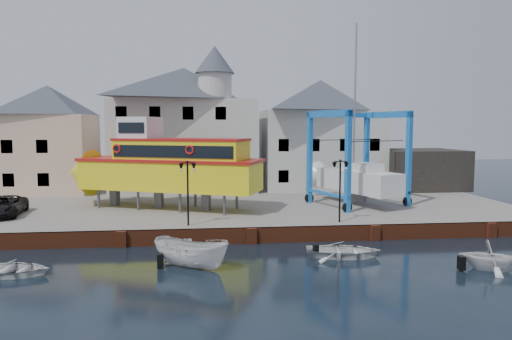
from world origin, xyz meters
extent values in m
plane|color=black|center=(0.00, 0.00, 0.00)|extent=(140.00, 140.00, 0.00)
cube|color=slate|center=(0.00, 11.00, 0.50)|extent=(44.00, 22.00, 1.00)
cube|color=maroon|center=(0.00, 0.12, 0.50)|extent=(44.00, 0.25, 1.00)
cube|color=maroon|center=(-8.00, -0.05, 0.50)|extent=(0.60, 0.36, 1.00)
cube|color=maroon|center=(0.00, -0.05, 0.50)|extent=(0.60, 0.36, 1.00)
cube|color=maroon|center=(8.00, -0.05, 0.50)|extent=(0.60, 0.36, 1.00)
cube|color=maroon|center=(16.00, -0.05, 0.50)|extent=(0.60, 0.36, 1.00)
cube|color=#DCB293|center=(-18.00, 18.00, 4.75)|extent=(8.00, 7.00, 7.50)
pyramid|color=#363D44|center=(-18.00, 18.00, 9.90)|extent=(8.00, 7.00, 2.80)
cube|color=black|center=(-20.50, 14.54, 2.60)|extent=(1.00, 0.08, 1.20)
cube|color=black|center=(-17.50, 14.54, 2.60)|extent=(1.00, 0.08, 1.20)
cube|color=black|center=(-20.50, 14.54, 5.60)|extent=(1.00, 0.08, 1.20)
cube|color=black|center=(-17.50, 14.54, 5.60)|extent=(1.00, 0.08, 1.20)
cube|color=beige|center=(-5.00, 18.50, 5.50)|extent=(14.00, 8.00, 9.00)
pyramid|color=#363D44|center=(-5.00, 18.50, 11.60)|extent=(14.00, 8.00, 3.20)
cube|color=black|center=(-10.50, 14.54, 2.60)|extent=(1.00, 0.08, 1.20)
cube|color=black|center=(-7.50, 14.54, 2.60)|extent=(1.00, 0.08, 1.20)
cube|color=black|center=(-4.50, 14.54, 2.60)|extent=(1.00, 0.08, 1.20)
cube|color=black|center=(-1.50, 14.54, 2.60)|extent=(1.00, 0.08, 1.20)
cube|color=black|center=(-10.50, 14.54, 5.60)|extent=(1.00, 0.08, 1.20)
cube|color=black|center=(-7.50, 14.54, 5.60)|extent=(1.00, 0.08, 1.20)
cube|color=black|center=(-4.50, 14.54, 5.60)|extent=(1.00, 0.08, 1.20)
cube|color=black|center=(-1.50, 14.54, 5.60)|extent=(1.00, 0.08, 1.20)
cube|color=black|center=(-10.50, 14.54, 8.60)|extent=(1.00, 0.08, 1.20)
cube|color=black|center=(-7.50, 14.54, 8.60)|extent=(1.00, 0.08, 1.20)
cube|color=black|center=(-4.50, 14.54, 8.60)|extent=(1.00, 0.08, 1.20)
cube|color=black|center=(-1.50, 14.54, 8.60)|extent=(1.00, 0.08, 1.20)
cylinder|color=beige|center=(-2.00, 16.10, 11.20)|extent=(3.20, 3.20, 2.40)
cone|color=#363D44|center=(-2.00, 16.10, 13.70)|extent=(3.80, 3.80, 2.60)
cube|color=beige|center=(9.00, 19.00, 5.00)|extent=(12.00, 8.00, 8.00)
pyramid|color=#363D44|center=(9.00, 19.00, 10.60)|extent=(12.00, 8.00, 3.20)
cube|color=black|center=(4.50, 15.04, 2.60)|extent=(1.00, 0.08, 1.20)
cube|color=black|center=(7.50, 15.04, 2.60)|extent=(1.00, 0.08, 1.20)
cube|color=black|center=(10.50, 15.04, 2.60)|extent=(1.00, 0.08, 1.20)
cube|color=black|center=(13.50, 15.04, 2.60)|extent=(1.00, 0.08, 1.20)
cube|color=black|center=(4.50, 15.04, 5.60)|extent=(1.00, 0.08, 1.20)
cube|color=black|center=(7.50, 15.04, 5.60)|extent=(1.00, 0.08, 1.20)
cube|color=black|center=(10.50, 15.04, 5.60)|extent=(1.00, 0.08, 1.20)
cube|color=black|center=(13.50, 15.04, 5.60)|extent=(1.00, 0.08, 1.20)
cube|color=black|center=(19.00, 17.00, 3.00)|extent=(8.00, 7.00, 4.00)
cylinder|color=black|center=(-4.00, 1.20, 3.00)|extent=(0.12, 0.12, 4.00)
cube|color=black|center=(-4.00, 1.20, 5.05)|extent=(0.90, 0.06, 0.06)
sphere|color=black|center=(-4.00, 1.20, 5.12)|extent=(0.16, 0.16, 0.16)
cone|color=black|center=(-4.40, 1.20, 4.78)|extent=(0.32, 0.32, 0.45)
sphere|color=silver|center=(-4.40, 1.20, 4.60)|extent=(0.18, 0.18, 0.18)
cone|color=black|center=(-3.60, 1.20, 4.78)|extent=(0.32, 0.32, 0.45)
sphere|color=silver|center=(-3.60, 1.20, 4.60)|extent=(0.18, 0.18, 0.18)
cylinder|color=black|center=(6.00, 1.20, 3.00)|extent=(0.12, 0.12, 4.00)
cube|color=black|center=(6.00, 1.20, 5.05)|extent=(0.90, 0.06, 0.06)
sphere|color=black|center=(6.00, 1.20, 5.12)|extent=(0.16, 0.16, 0.16)
cone|color=black|center=(5.60, 1.20, 4.78)|extent=(0.32, 0.32, 0.45)
sphere|color=silver|center=(5.60, 1.20, 4.60)|extent=(0.18, 0.18, 0.18)
cone|color=black|center=(6.40, 1.20, 4.78)|extent=(0.32, 0.32, 0.45)
sphere|color=silver|center=(6.40, 1.20, 4.60)|extent=(0.18, 0.18, 0.18)
cylinder|color=#59595E|center=(-11.26, 8.36, 1.75)|extent=(0.26, 0.26, 1.50)
cylinder|color=#59595E|center=(-10.21, 10.94, 1.75)|extent=(0.26, 0.26, 1.50)
cylinder|color=#59595E|center=(-8.03, 7.04, 1.75)|extent=(0.26, 0.26, 1.50)
cylinder|color=#59595E|center=(-6.97, 9.63, 1.75)|extent=(0.26, 0.26, 1.50)
cylinder|color=#59595E|center=(-4.79, 5.72, 1.75)|extent=(0.26, 0.26, 1.50)
cylinder|color=#59595E|center=(-3.74, 8.31, 1.75)|extent=(0.26, 0.26, 1.50)
cylinder|color=#59595E|center=(-1.56, 4.40, 1.75)|extent=(0.26, 0.26, 1.50)
cylinder|color=#59595E|center=(-0.50, 6.99, 1.75)|extent=(0.26, 0.26, 1.50)
cube|color=#59595E|center=(-10.27, 9.46, 1.75)|extent=(0.74, 0.69, 1.50)
cube|color=#59595E|center=(-6.57, 7.96, 1.75)|extent=(0.74, 0.69, 1.50)
cube|color=#59595E|center=(-2.88, 6.45, 1.75)|extent=(0.74, 0.69, 1.50)
cube|color=yellow|center=(-5.65, 7.58, 3.59)|extent=(14.37, 8.78, 2.20)
cone|color=yellow|center=(-13.14, 10.63, 3.59)|extent=(3.46, 4.34, 3.79)
cube|color=#B31915|center=(-5.65, 7.58, 4.79)|extent=(14.71, 9.04, 0.22)
cube|color=yellow|center=(-4.73, 7.20, 5.49)|extent=(10.52, 6.91, 1.60)
cube|color=black|center=(-5.38, 5.60, 5.54)|extent=(8.90, 3.67, 0.90)
cube|color=black|center=(-4.07, 8.80, 5.54)|extent=(8.90, 3.67, 0.90)
cube|color=#B31915|center=(-4.73, 7.20, 6.38)|extent=(10.75, 7.07, 0.18)
cube|color=silver|center=(-7.96, 8.52, 7.20)|extent=(3.38, 3.38, 1.82)
cube|color=black|center=(-8.46, 7.29, 7.28)|extent=(2.04, 0.88, 0.80)
torus|color=#B31915|center=(-9.56, 7.25, 5.69)|extent=(0.70, 0.39, 0.70)
torus|color=#B31915|center=(-4.01, 4.99, 5.69)|extent=(0.70, 0.39, 0.70)
cube|color=#1750AB|center=(7.56, 4.53, 4.77)|extent=(0.49, 0.49, 7.54)
cylinder|color=black|center=(7.56, 4.53, 1.38)|extent=(0.80, 0.53, 0.75)
cube|color=#1750AB|center=(5.72, 9.19, 4.77)|extent=(0.49, 0.49, 7.54)
cylinder|color=black|center=(5.72, 9.19, 1.38)|extent=(0.80, 0.53, 0.75)
cube|color=#1750AB|center=(13.22, 6.76, 4.77)|extent=(0.49, 0.49, 7.54)
cylinder|color=black|center=(13.22, 6.76, 1.38)|extent=(0.80, 0.53, 0.75)
cube|color=#1750AB|center=(11.39, 11.42, 4.77)|extent=(0.49, 0.49, 7.54)
cylinder|color=black|center=(11.39, 11.42, 1.38)|extent=(0.80, 0.53, 0.75)
cube|color=#1750AB|center=(6.64, 6.86, 8.35)|extent=(2.33, 5.15, 0.53)
cube|color=#1750AB|center=(6.64, 6.86, 2.08)|extent=(2.22, 5.11, 0.23)
cube|color=#1750AB|center=(12.31, 9.09, 8.35)|extent=(2.33, 5.15, 0.53)
cube|color=#1750AB|center=(12.31, 9.09, 2.08)|extent=(2.22, 5.11, 0.23)
cube|color=#1750AB|center=(8.55, 10.30, 8.35)|extent=(6.15, 2.72, 0.38)
cube|color=silver|center=(9.47, 7.97, 2.94)|extent=(5.27, 8.43, 1.72)
cone|color=silver|center=(7.71, 12.43, 2.94)|extent=(2.94, 2.51, 2.48)
cube|color=#59595E|center=(9.47, 7.97, 1.70)|extent=(0.95, 1.90, 0.75)
cube|color=silver|center=(9.67, 7.47, 4.12)|extent=(2.79, 3.64, 0.65)
cylinder|color=#99999E|center=(9.28, 8.48, 9.73)|extent=(0.21, 0.21, 11.85)
cube|color=black|center=(10.19, 6.17, 6.24)|extent=(5.50, 2.26, 0.05)
cube|color=black|center=(8.76, 9.78, 6.24)|extent=(5.50, 2.26, 0.05)
imported|color=black|center=(-17.25, 5.80, 1.70)|extent=(2.95, 5.29, 1.40)
imported|color=silver|center=(-3.61, -4.48, 0.00)|extent=(4.73, 3.83, 1.74)
imported|color=silver|center=(4.90, -3.41, 0.00)|extent=(4.72, 3.74, 0.88)
imported|color=silver|center=(11.76, -6.52, 0.00)|extent=(3.92, 3.70, 1.64)
imported|color=silver|center=(-12.48, -4.88, 0.00)|extent=(4.20, 3.24, 0.80)
camera|label=1|loc=(-2.64, -28.03, 7.32)|focal=32.00mm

